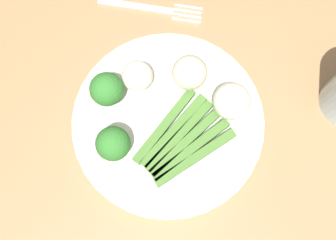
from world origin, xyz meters
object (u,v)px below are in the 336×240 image
at_px(broccoli_left, 113,144).
at_px(cauliflower_back, 137,76).
at_px(cauliflower_near_center, 190,73).
at_px(fork, 152,9).
at_px(cauliflower_mid, 232,101).
at_px(plate, 168,122).
at_px(broccoli_front, 107,89).
at_px(dining_table, 180,114).
at_px(asparagus_bundle, 181,140).

bearing_deg(broccoli_left, cauliflower_back, 175.33).
height_order(cauliflower_near_center, fork, cauliflower_near_center).
bearing_deg(cauliflower_mid, fork, -133.77).
height_order(plate, fork, plate).
bearing_deg(cauliflower_back, broccoli_front, -48.25).
bearing_deg(fork, plate, -72.65).
bearing_deg(broccoli_front, dining_table, 107.60).
distance_m(plate, cauliflower_back, 0.08).
height_order(broccoli_left, cauliflower_back, broccoli_left).
bearing_deg(broccoli_left, dining_table, 144.47).
relative_size(dining_table, broccoli_front, 24.60).
distance_m(broccoli_front, cauliflower_near_center, 0.12).
bearing_deg(cauliflower_mid, cauliflower_back, -94.39).
height_order(broccoli_left, cauliflower_near_center, broccoli_left).
bearing_deg(fork, cauliflower_mid, -46.18).
bearing_deg(fork, dining_table, -61.97).
relative_size(plate, fork, 1.65).
bearing_deg(dining_table, cauliflower_near_center, 164.40).
xyz_separation_m(asparagus_bundle, cauliflower_back, (-0.07, -0.08, 0.02)).
relative_size(dining_table, cauliflower_near_center, 28.41).
bearing_deg(cauliflower_back, broccoli_left, -4.67).
relative_size(cauliflower_back, fork, 0.27).
height_order(asparagus_bundle, fork, asparagus_bundle).
distance_m(cauliflower_back, fork, 0.13).
relative_size(plate, asparagus_bundle, 1.86).
height_order(asparagus_bundle, cauliflower_mid, cauliflower_mid).
xyz_separation_m(dining_table, cauliflower_near_center, (-0.02, 0.01, 0.15)).
distance_m(broccoli_left, cauliflower_back, 0.10).
bearing_deg(cauliflower_back, plate, 47.97).
distance_m(dining_table, cauliflower_back, 0.16).
relative_size(broccoli_left, fork, 0.35).
bearing_deg(plate, broccoli_front, -101.13).
bearing_deg(broccoli_front, plate, 78.87).
distance_m(plate, broccoli_left, 0.09).
relative_size(asparagus_bundle, broccoli_left, 2.56).
bearing_deg(plate, cauliflower_back, -132.03).
height_order(cauliflower_mid, fork, cauliflower_mid).
distance_m(broccoli_front, fork, 0.17).
bearing_deg(fork, cauliflower_near_center, -56.00).
xyz_separation_m(broccoli_front, cauliflower_back, (-0.03, 0.04, -0.01)).
distance_m(broccoli_front, cauliflower_back, 0.05).
xyz_separation_m(cauliflower_near_center, fork, (-0.11, -0.08, -0.04)).
relative_size(dining_table, broccoli_left, 24.87).
xyz_separation_m(broccoli_front, cauliflower_mid, (-0.02, 0.17, -0.01)).
bearing_deg(asparagus_bundle, broccoli_front, 102.42).
distance_m(cauliflower_near_center, fork, 0.14).
bearing_deg(cauliflower_mid, asparagus_bundle, -41.92).
distance_m(asparagus_bundle, fork, 0.22).
height_order(cauliflower_near_center, cauliflower_mid, cauliflower_mid).
bearing_deg(cauliflower_near_center, cauliflower_back, -74.64).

